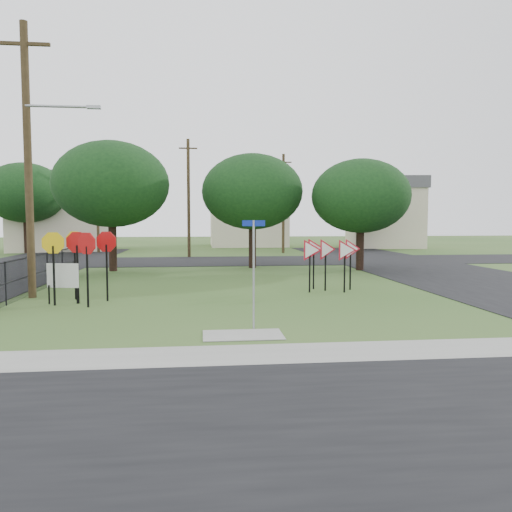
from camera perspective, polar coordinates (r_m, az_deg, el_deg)
The scene contains 24 objects.
ground at distance 15.00m, azimuth -2.26°, elevation -6.97°, with size 140.00×140.00×0.00m, color #31531F.
street_near at distance 6.46m, azimuth 3.68°, elevation -22.47°, with size 60.00×8.00×0.02m, color black.
sidewalk at distance 10.93m, azimuth -0.72°, elevation -11.18°, with size 30.00×1.60×0.02m, color gray.
planting_strip at distance 9.78m, azimuth -0.03°, elevation -13.05°, with size 30.00×0.80×0.02m, color #31531F.
street_right at distance 28.05m, azimuth 21.48°, elevation -2.02°, with size 8.00×50.00×0.02m, color black.
street_far at distance 34.82m, azimuth -4.52°, elevation -0.58°, with size 60.00×8.00×0.02m, color black.
curb_pad at distance 12.66m, azimuth -1.51°, elevation -9.03°, with size 2.00×1.20×0.02m, color gray.
street_name_sign at distance 13.08m, azimuth -0.27°, elevation -1.26°, with size 0.59×0.15×2.89m.
stop_sign_cluster at distance 18.23m, azimuth -19.49°, elevation 0.65°, with size 2.38×2.10×2.51m.
yield_sign_cluster at distance 20.41m, azimuth 8.33°, elevation 0.50°, with size 2.76×1.23×2.17m.
info_board at distance 18.38m, azimuth -21.22°, elevation -2.24°, with size 1.11×0.26×1.40m.
utility_pole_main at distance 20.30m, azimuth -24.45°, elevation 10.35°, with size 3.55×0.33×10.00m.
far_pole_a at distance 38.74m, azimuth -7.71°, elevation 6.68°, with size 1.40×0.24×9.00m.
far_pole_b at distance 43.28m, azimuth 3.14°, elevation 6.11°, with size 1.40×0.24×8.50m.
far_pole_c at distance 45.61m, azimuth -17.67°, elevation 6.14°, with size 1.40×0.24×9.00m.
fence_run at distance 22.05m, azimuth -23.58°, elevation -1.67°, with size 0.05×11.55×1.50m.
house_left at distance 50.40m, azimuth -21.21°, elevation 4.77°, with size 10.58×8.88×7.20m.
house_mid at distance 54.91m, azimuth -0.97°, elevation 4.46°, with size 8.40×8.40×6.20m.
house_right at distance 54.14m, azimuth 14.41°, elevation 4.86°, with size 8.30×8.30×7.20m.
tree_near_left at distance 29.18m, azimuth -16.19°, elevation 7.87°, with size 6.40×6.40×7.27m.
tree_near_mid at distance 29.88m, azimuth -0.42°, elevation 7.34°, with size 6.00×6.00×6.80m.
tree_near_right at distance 29.14m, azimuth 11.89°, elevation 6.71°, with size 5.60×5.60×6.33m.
tree_far_left at distance 47.19m, azimuth -24.89°, elevation 6.57°, with size 6.80×6.80×7.73m.
tree_far_right at distance 49.06m, azimuth 11.68°, elevation 6.03°, with size 6.00×6.00×6.80m.
Camera 1 is at (-1.00, -14.69, 2.91)m, focal length 35.00 mm.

